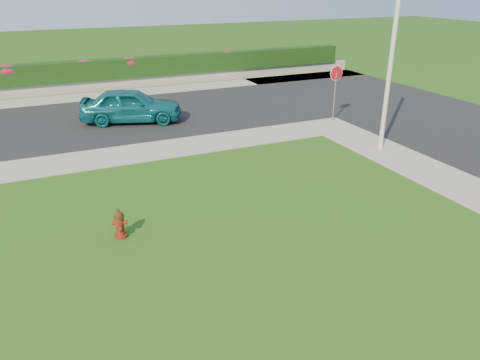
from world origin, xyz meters
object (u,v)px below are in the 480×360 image
fire_hydrant (120,224)px  utility_pole (391,60)px  stop_sign (336,80)px  sedan_teal (131,105)px

fire_hydrant → utility_pole: (10.10, 2.52, 2.94)m
fire_hydrant → stop_sign: (10.73, 6.49, 1.47)m
sedan_teal → utility_pole: size_ratio=0.66×
fire_hydrant → utility_pole: utility_pole is taller
stop_sign → utility_pole: bearing=-79.3°
sedan_teal → stop_sign: bearing=-94.3°
utility_pole → stop_sign: utility_pole is taller
fire_hydrant → stop_sign: stop_sign is taller
fire_hydrant → stop_sign: bearing=47.8°
fire_hydrant → sedan_teal: size_ratio=0.17×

